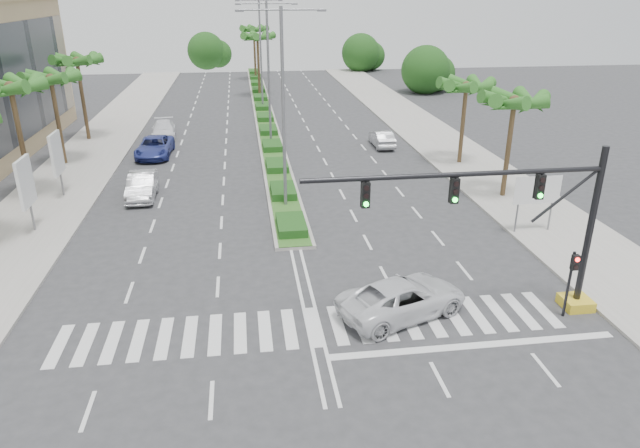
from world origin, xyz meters
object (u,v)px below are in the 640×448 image
(car_parked_c, at_px, (155,147))
(car_right, at_px, (382,139))
(car_parked_b, at_px, (142,185))
(car_crossing, at_px, (403,298))
(car_parked_a, at_px, (143,188))
(car_parked_d, at_px, (164,129))

(car_parked_c, relative_size, car_right, 1.31)
(car_parked_b, height_order, car_crossing, car_parked_b)
(car_parked_a, height_order, car_crossing, car_crossing)
(car_right, bearing_deg, car_parked_d, -17.23)
(car_parked_a, xyz_separation_m, car_parked_d, (-0.56, 17.23, 0.03))
(car_parked_a, distance_m, car_parked_c, 10.61)
(car_parked_c, relative_size, car_crossing, 1.01)
(car_right, bearing_deg, car_parked_b, 29.94)
(car_crossing, bearing_deg, car_parked_a, 16.83)
(car_crossing, xyz_separation_m, car_right, (5.80, 27.60, -0.07))
(car_parked_a, xyz_separation_m, car_parked_b, (-0.07, 0.34, 0.10))
(car_parked_b, distance_m, car_parked_c, 10.27)
(car_parked_a, xyz_separation_m, car_crossing, (13.05, -16.51, 0.08))
(car_parked_c, height_order, car_crossing, car_parked_c)
(car_parked_a, distance_m, car_parked_b, 0.36)
(car_parked_a, height_order, car_parked_c, car_parked_c)
(car_parked_d, distance_m, car_crossing, 36.39)
(car_parked_c, bearing_deg, car_parked_d, 92.04)
(car_parked_b, xyz_separation_m, car_crossing, (13.13, -16.85, -0.02))
(car_parked_a, relative_size, car_parked_c, 0.73)
(car_parked_a, relative_size, car_right, 0.95)
(car_parked_b, height_order, car_parked_d, car_parked_b)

